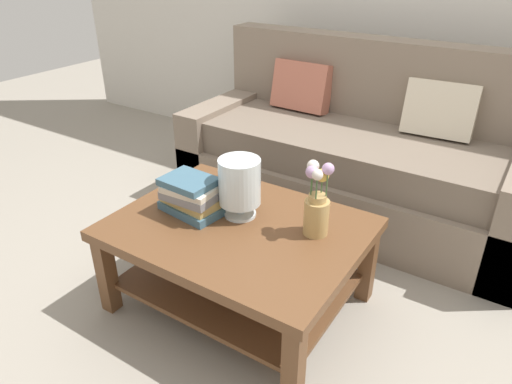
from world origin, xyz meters
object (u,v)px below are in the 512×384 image
coffee_table (238,247)px  flower_pitcher (317,205)px  glass_hurricane_vase (240,183)px  book_stack_main (192,195)px  couch (356,157)px

coffee_table → flower_pitcher: (0.33, 0.13, 0.27)m
glass_hurricane_vase → flower_pitcher: bearing=8.4°
flower_pitcher → book_stack_main: bearing=-165.3°
couch → glass_hurricane_vase: couch is taller
book_stack_main → flower_pitcher: size_ratio=0.91×
flower_pitcher → glass_hurricane_vase: bearing=-171.6°
couch → coffee_table: size_ratio=1.93×
book_stack_main → flower_pitcher: flower_pitcher is taller
book_stack_main → coffee_table: bearing=5.5°
book_stack_main → glass_hurricane_vase: 0.24m
flower_pitcher → couch: bearing=102.5°
book_stack_main → glass_hurricane_vase: (0.21, 0.10, 0.08)m
couch → flower_pitcher: bearing=-77.5°
coffee_table → glass_hurricane_vase: glass_hurricane_vase is taller
coffee_table → glass_hurricane_vase: size_ratio=3.92×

